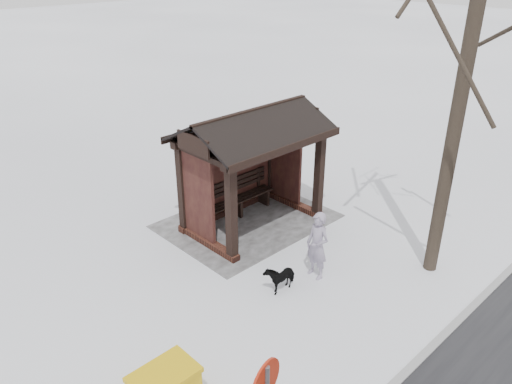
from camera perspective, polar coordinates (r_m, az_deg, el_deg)
ground at (r=13.03m, az=-0.36°, el=-3.66°), size 120.00×120.00×0.00m
kerb at (r=10.45m, az=21.54°, el=-14.14°), size 120.00×0.15×0.06m
trampled_patch at (r=13.16m, az=-0.96°, el=-3.32°), size 4.20×3.20×0.02m
bus_shelter at (r=12.23m, az=-0.90°, el=5.47°), size 3.60×2.40×3.09m
pedestrian at (r=10.75m, az=7.03°, el=-6.10°), size 0.41×0.59×1.54m
dog at (r=10.55m, az=2.75°, el=-9.59°), size 0.73×0.34×0.61m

